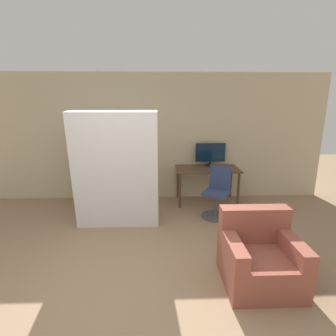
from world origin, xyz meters
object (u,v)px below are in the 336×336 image
object	(u,v)px
bookshelf	(89,161)
mattress_near	(116,172)
armchair	(259,257)
monitor	(210,154)
office_chair	(217,196)

from	to	relation	value
bookshelf	mattress_near	bearing A→B (deg)	-59.15
bookshelf	armchair	world-z (taller)	bookshelf
bookshelf	armchair	bearing A→B (deg)	-46.21
monitor	armchair	distance (m)	2.87
monitor	bookshelf	distance (m)	2.61
monitor	mattress_near	xyz separation A→B (m)	(-1.82, -1.31, -0.03)
office_chair	bookshelf	xyz separation A→B (m)	(-2.58, 0.94, 0.49)
monitor	office_chair	distance (m)	1.12
office_chair	armchair	distance (m)	1.86
bookshelf	mattress_near	size ratio (longest dim) A/B	0.91
office_chair	bookshelf	bearing A→B (deg)	159.91
monitor	bookshelf	bearing A→B (deg)	179.71
mattress_near	monitor	bearing A→B (deg)	35.71
armchair	office_chair	bearing A→B (deg)	93.22
mattress_near	office_chair	bearing A→B (deg)	11.91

